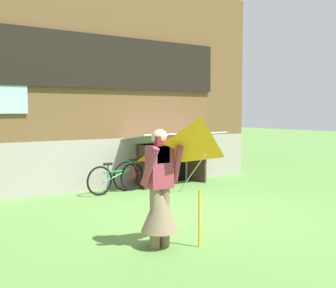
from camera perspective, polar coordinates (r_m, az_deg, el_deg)
ground_plane at (r=7.88m, az=3.47°, el=-9.22°), size 60.00×60.00×0.00m
log_house at (r=12.67m, az=-12.54°, el=7.39°), size 8.22×6.53×5.07m
person at (r=5.75m, az=-1.11°, el=-7.37°), size 0.61×0.52×1.63m
kite at (r=5.38m, az=4.57°, el=-0.97°), size 1.09×1.03×1.70m
bicycle_red at (r=10.16m, az=-3.64°, el=-4.06°), size 1.62×0.19×0.74m
bicycle_green at (r=9.66m, az=-7.06°, el=-4.61°), size 1.54×0.25×0.71m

